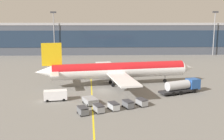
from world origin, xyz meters
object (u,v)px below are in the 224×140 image
at_px(crew_van, 55,95).
at_px(baggage_cart_4, 142,102).
at_px(main_airliner, 119,70).
at_px(baggage_cart_1, 99,108).
at_px(baggage_cart_2, 114,106).
at_px(pushback_tug, 90,101).
at_px(fuel_tanker, 182,86).
at_px(baggage_cart_0, 83,110).
at_px(baggage_cart_3, 128,104).

height_order(crew_van, baggage_cart_4, crew_van).
height_order(main_airliner, baggage_cart_4, main_airliner).
height_order(crew_van, baggage_cart_1, crew_van).
bearing_deg(baggage_cart_2, pushback_tug, 141.75).
height_order(fuel_tanker, baggage_cart_2, fuel_tanker).
bearing_deg(baggage_cart_0, crew_van, 125.75).
xyz_separation_m(main_airliner, baggage_cart_3, (0.74, -19.84, -3.32)).
relative_size(pushback_tug, baggage_cart_3, 1.45).
bearing_deg(baggage_cart_0, baggage_cart_3, 22.61).
bearing_deg(main_airliner, baggage_cart_0, -109.04).
bearing_deg(baggage_cart_1, main_airliner, 76.95).
bearing_deg(pushback_tug, baggage_cart_1, -70.33).
distance_m(baggage_cart_0, baggage_cart_3, 9.60).
bearing_deg(baggage_cart_0, baggage_cart_4, 22.61).
distance_m(fuel_tanker, baggage_cart_0, 27.18).
distance_m(crew_van, baggage_cart_3, 16.54).
height_order(baggage_cart_1, baggage_cart_4, same).
xyz_separation_m(main_airliner, baggage_cart_2, (-2.21, -21.07, -3.32)).
relative_size(crew_van, baggage_cart_2, 1.74).
height_order(baggage_cart_0, baggage_cart_1, same).
height_order(crew_van, baggage_cart_3, crew_van).
bearing_deg(baggage_cart_2, baggage_cart_3, 22.61).
bearing_deg(baggage_cart_2, baggage_cart_0, -157.39).
height_order(fuel_tanker, baggage_cart_3, fuel_tanker).
relative_size(main_airliner, crew_van, 8.25).
xyz_separation_m(pushback_tug, baggage_cart_0, (-1.18, -6.19, -0.07)).
bearing_deg(baggage_cart_1, pushback_tug, 109.67).
distance_m(pushback_tug, baggage_cart_0, 6.30).
xyz_separation_m(fuel_tanker, baggage_cart_3, (-14.12, -10.79, -0.96)).
relative_size(pushback_tug, baggage_cart_2, 1.45).
height_order(fuel_tanker, baggage_cart_1, fuel_tanker).
xyz_separation_m(crew_van, baggage_cart_0, (6.69, -9.30, -0.53)).
xyz_separation_m(baggage_cart_1, baggage_cart_3, (5.91, 2.46, 0.00)).
distance_m(main_airliner, pushback_tug, 18.97).
height_order(main_airliner, baggage_cart_1, main_airliner).
bearing_deg(fuel_tanker, baggage_cart_4, -139.44).
distance_m(fuel_tanker, baggage_cart_1, 24.04).
relative_size(crew_van, baggage_cart_4, 1.74).
xyz_separation_m(baggage_cart_0, baggage_cart_2, (5.91, 2.46, 0.00)).
bearing_deg(pushback_tug, baggage_cart_0, -100.82).
bearing_deg(baggage_cart_1, crew_van, 140.10).
relative_size(main_airliner, baggage_cart_2, 14.37).
height_order(crew_van, baggage_cart_2, crew_van).
height_order(fuel_tanker, baggage_cart_4, fuel_tanker).
relative_size(main_airliner, baggage_cart_3, 14.37).
distance_m(baggage_cart_2, baggage_cart_3, 3.20).
bearing_deg(baggage_cart_1, fuel_tanker, 33.49).
relative_size(fuel_tanker, baggage_cart_4, 3.59).
bearing_deg(baggage_cart_3, pushback_tug, 162.01).
xyz_separation_m(fuel_tanker, crew_van, (-29.68, -5.19, -0.43)).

